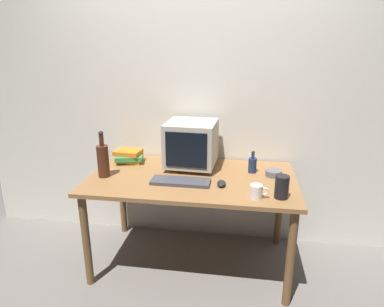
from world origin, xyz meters
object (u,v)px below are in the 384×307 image
computer_mouse (221,183)px  mug (257,191)px  bottle_tall (103,160)px  crt_monitor (191,144)px  metal_canister (282,187)px  book_stack (129,156)px  cd_spindle (273,173)px  keyboard (181,182)px  bottle_short (252,164)px

computer_mouse → mug: (0.24, -0.16, 0.03)m
computer_mouse → bottle_tall: 0.89m
crt_monitor → mug: 0.73m
mug → metal_canister: (0.16, 0.03, 0.03)m
book_stack → cd_spindle: book_stack is taller
cd_spindle → bottle_tall: bearing=-171.0°
crt_monitor → computer_mouse: bearing=-52.5°
keyboard → bottle_tall: bearing=176.7°
bottle_tall → bottle_short: 1.13m
book_stack → computer_mouse: bearing=-25.4°
book_stack → metal_canister: 1.30m
bottle_tall → metal_canister: (1.27, -0.18, -0.06)m
mug → bottle_short: bearing=92.4°
mug → metal_canister: size_ratio=0.80×
bottle_tall → mug: 1.14m
computer_mouse → crt_monitor: bearing=124.1°
mug → metal_canister: metal_canister is taller
mug → book_stack: bearing=152.4°
book_stack → metal_canister: metal_canister is taller
metal_canister → mug: bearing=-170.0°
book_stack → keyboard: bearing=-36.4°
keyboard → mug: (0.53, -0.17, 0.03)m
crt_monitor → bottle_short: (0.48, -0.05, -0.13)m
bottle_short → metal_canister: size_ratio=1.16×
crt_monitor → bottle_tall: bearing=-154.0°
crt_monitor → cd_spindle: 0.67m
bottle_short → mug: bottle_short is taller
book_stack → crt_monitor: bearing=-3.7°
bottle_tall → mug: bearing=-10.5°
crt_monitor → bottle_short: 0.50m
bottle_tall → cd_spindle: 1.27m
book_stack → cd_spindle: bearing=-6.5°
computer_mouse → bottle_tall: size_ratio=0.29×
computer_mouse → bottle_tall: (-0.88, 0.05, 0.11)m
crt_monitor → metal_canister: crt_monitor is taller
keyboard → bottle_tall: (-0.59, 0.04, 0.12)m
keyboard → mug: 0.55m
crt_monitor → computer_mouse: (0.27, -0.34, -0.17)m
bottle_tall → cd_spindle: bearing=9.0°
bottle_tall → cd_spindle: (1.25, 0.20, -0.11)m
keyboard → book_stack: 0.63m
cd_spindle → computer_mouse: bearing=-146.8°
bottle_tall → book_stack: (0.08, 0.33, -0.08)m
bottle_tall → cd_spindle: bottle_tall is taller
keyboard → bottle_tall: size_ratio=1.20×
mug → metal_canister: bearing=10.0°
bottle_tall → bottle_short: (1.09, 0.25, -0.07)m
cd_spindle → bottle_short: bearing=161.4°
book_stack → mug: (1.03, -0.54, -0.01)m
crt_monitor → bottle_short: bearing=-5.6°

